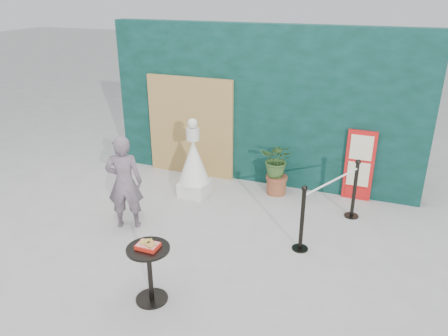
{
  "coord_description": "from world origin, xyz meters",
  "views": [
    {
      "loc": [
        2.26,
        -4.6,
        3.6
      ],
      "look_at": [
        0.0,
        1.2,
        1.0
      ],
      "focal_mm": 35.0,
      "sensor_mm": 36.0,
      "label": 1
    }
  ],
  "objects": [
    {
      "name": "ground",
      "position": [
        0.0,
        0.0,
        0.0
      ],
      "size": [
        60.0,
        60.0,
        0.0
      ],
      "primitive_type": "plane",
      "color": "#ADAAA5",
      "rests_on": "ground"
    },
    {
      "name": "planter",
      "position": [
        0.49,
        2.64,
        0.58
      ],
      "size": [
        0.59,
        0.51,
        1.01
      ],
      "color": "brown",
      "rests_on": "ground"
    },
    {
      "name": "statue",
      "position": [
        -0.91,
        2.03,
        0.6
      ],
      "size": [
        0.57,
        0.57,
        1.47
      ],
      "color": "silver",
      "rests_on": "ground"
    },
    {
      "name": "back_wall",
      "position": [
        0.0,
        3.15,
        1.5
      ],
      "size": [
        6.0,
        0.3,
        3.0
      ],
      "primitive_type": "cube",
      "color": "black",
      "rests_on": "ground"
    },
    {
      "name": "bamboo_fence",
      "position": [
        -1.4,
        2.94,
        1.0
      ],
      "size": [
        1.8,
        0.08,
        2.0
      ],
      "primitive_type": "cube",
      "color": "tan",
      "rests_on": "ground"
    },
    {
      "name": "stanchion_barrier",
      "position": [
        1.61,
        1.59,
        0.49
      ],
      "size": [
        0.84,
        1.54,
        1.03
      ],
      "color": "black",
      "rests_on": "ground"
    },
    {
      "name": "cafe_table",
      "position": [
        -0.17,
        -0.85,
        0.5
      ],
      "size": [
        0.52,
        0.52,
        0.75
      ],
      "color": "black",
      "rests_on": "ground"
    },
    {
      "name": "food_basket",
      "position": [
        -0.16,
        -0.84,
        0.79
      ],
      "size": [
        0.26,
        0.19,
        0.11
      ],
      "color": "red",
      "rests_on": "cafe_table"
    },
    {
      "name": "woman",
      "position": [
        -1.44,
        0.61,
        0.77
      ],
      "size": [
        0.66,
        0.56,
        1.54
      ],
      "primitive_type": "imported",
      "rotation": [
        0.0,
        0.0,
        3.54
      ],
      "color": "slate",
      "rests_on": "ground"
    },
    {
      "name": "menu_board",
      "position": [
        1.9,
        2.95,
        0.65
      ],
      "size": [
        0.5,
        0.07,
        1.3
      ],
      "color": "red",
      "rests_on": "ground"
    }
  ]
}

